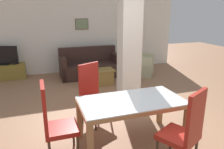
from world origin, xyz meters
TOP-DOWN VIEW (x-y plane):
  - ground_plane at (0.00, 0.00)m, footprint 18.00×18.00m
  - back_wall at (0.00, 4.58)m, footprint 7.20×0.09m
  - divider_pillar at (0.68, 1.69)m, footprint 0.46×0.38m
  - dining_table at (0.00, 0.00)m, footprint 1.61×0.86m
  - dining_chair_far_left at (-0.40, 0.84)m, footprint 0.61×0.61m
  - dining_chair_near_right at (0.41, -0.79)m, footprint 0.62×0.62m
  - dining_chair_head_left at (-1.18, 0.00)m, footprint 0.46×0.46m
  - sofa at (0.24, 3.81)m, footprint 1.87×0.86m
  - armchair at (1.80, 3.48)m, footprint 1.17×1.17m
  - coffee_table at (0.32, 2.86)m, footprint 0.76×0.47m
  - bottle at (0.26, 2.94)m, footprint 0.08×0.08m
  - tv_stand at (-2.36, 4.30)m, footprint 1.29×0.40m
  - tv_screen at (-2.36, 4.30)m, footprint 0.98×0.40m
  - floor_lamp at (2.01, 4.19)m, footprint 0.35×0.35m

SIDE VIEW (x-z plane):
  - ground_plane at x=0.00m, z-range 0.00..0.00m
  - coffee_table at x=0.32m, z-range 0.01..0.46m
  - tv_stand at x=-2.36m, z-range 0.00..0.47m
  - armchair at x=1.80m, z-range -0.13..0.73m
  - sofa at x=0.24m, z-range -0.15..0.76m
  - bottle at x=0.26m, z-range 0.42..0.65m
  - dining_table at x=0.00m, z-range 0.21..0.93m
  - dining_chair_far_left at x=-0.40m, z-range 0.02..1.14m
  - dining_chair_near_right at x=0.41m, z-range 0.02..1.14m
  - dining_chair_head_left at x=-1.18m, z-range 0.02..1.14m
  - tv_screen at x=-2.36m, z-range 0.46..1.03m
  - divider_pillar at x=0.68m, z-range 0.00..2.70m
  - back_wall at x=0.00m, z-range 0.00..2.70m
  - floor_lamp at x=2.01m, z-range 0.57..2.21m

